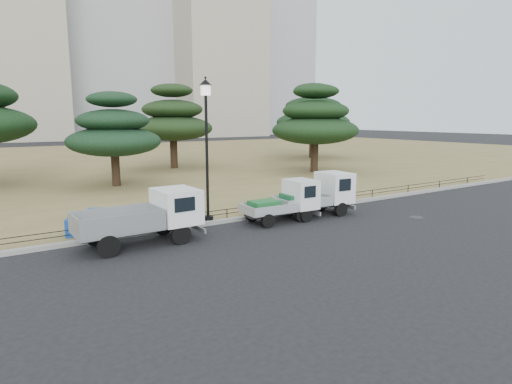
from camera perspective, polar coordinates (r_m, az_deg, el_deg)
ground at (r=16.76m, az=3.74°, el=-5.37°), size 220.00×220.00×0.00m
lawn at (r=44.82m, az=-20.34°, el=3.73°), size 120.00×56.00×0.15m
curb at (r=18.82m, az=-0.99°, el=-3.40°), size 120.00×0.25×0.16m
truck_large at (r=15.48m, az=-14.39°, el=-3.02°), size 4.31×1.85×1.86m
truck_kei_front at (r=18.38m, az=3.95°, el=-1.24°), size 3.33×1.53×1.74m
truck_kei_rear at (r=19.65m, az=8.35°, el=-0.34°), size 3.74×1.80×1.91m
street_lamp at (r=17.70m, az=-6.64°, el=8.70°), size 0.52×0.52×5.78m
pipe_fence at (r=18.87m, az=-1.24°, el=-2.25°), size 38.00×0.04×0.40m
tarp_pile at (r=17.00m, az=-21.36°, el=-4.00°), size 1.70×1.49×0.94m
manhole at (r=20.48m, az=20.60°, el=-3.16°), size 0.60×0.60×0.01m
pine_center_left at (r=28.13m, az=-18.45°, el=7.59°), size 5.75×5.75×5.84m
pine_center_right at (r=37.07m, az=-11.04°, el=9.43°), size 6.64×6.64×7.04m
pine_east_near at (r=34.13m, az=7.90°, el=9.27°), size 6.77×6.77×6.83m
pine_east_far at (r=46.32m, az=7.62°, el=10.12°), size 7.79×7.79×7.83m
tower_east at (r=108.94m, az=-5.57°, el=20.20°), size 20.00×18.00×48.00m
tower_far_east at (r=126.95m, az=0.41°, el=23.83°), size 24.00×20.00×70.00m
radio_tower at (r=130.09m, az=7.25°, el=21.18°), size 1.80×1.80×63.00m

